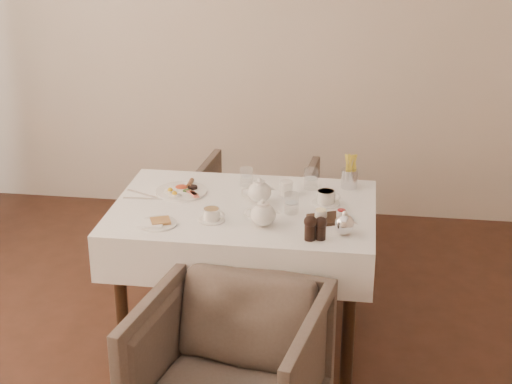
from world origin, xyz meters
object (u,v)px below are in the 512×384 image
Objects in this scene: armchair_far at (255,216)px; breakfast_plate at (182,190)px; armchair_near at (230,372)px; table at (244,228)px; teapot_centre at (259,190)px.

armchair_far is 0.89m from breakfast_plate.
breakfast_plate reaches higher than armchair_near.
armchair_near is (0.06, -0.78, -0.30)m from table.
armchair_far is (-0.13, 1.64, -0.02)m from armchair_near.
armchair_far is at bearing 83.16° from teapot_centre.
table is 1.72× the size of armchair_near.
table is at bearing 1.37° from breakfast_plate.
table is 0.92m from armchair_far.
breakfast_plate reaches higher than table.
teapot_centre is at bearing 100.22° from armchair_near.
teapot_centre reaches higher than table.
teapot_centre is at bearing 104.64° from armchair_far.
table is 4.88× the size of breakfast_plate.
teapot_centre is (0.01, 0.84, 0.48)m from armchair_near.
armchair_near reaches higher than armchair_far.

